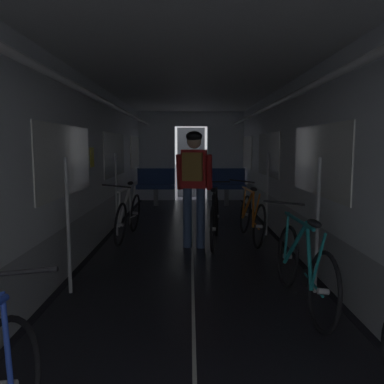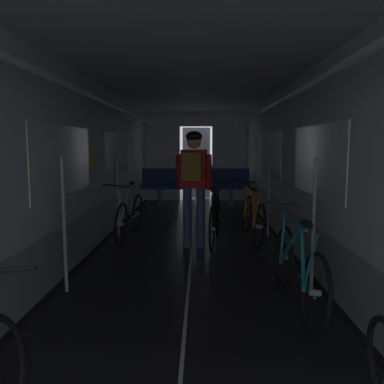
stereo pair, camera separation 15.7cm
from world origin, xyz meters
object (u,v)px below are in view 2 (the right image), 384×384
object	(u,v)px
bench_seat_far_right	(231,183)
person_cyclist_aisle	(194,176)
bicycle_white	(129,215)
bicycle_orange	(252,217)
bicycle_teal	(297,268)
bicycle_black_in_aisle	(215,219)
bench_seat_far_left	(160,183)

from	to	relation	value
bench_seat_far_right	person_cyclist_aisle	xyz separation A→B (m)	(-0.87, -4.19, 0.50)
bicycle_white	bench_seat_far_right	bearing A→B (deg)	61.55
bicycle_orange	person_cyclist_aisle	distance (m)	1.25
bicycle_teal	bicycle_orange	world-z (taller)	bicycle_orange
bicycle_teal	bicycle_black_in_aisle	size ratio (longest dim) A/B	1.01
bench_seat_far_right	bicycle_orange	size ratio (longest dim) A/B	0.58
bench_seat_far_right	bicycle_orange	bearing A→B (deg)	-89.08
bench_seat_far_right	bicycle_teal	xyz separation A→B (m)	(0.14, -6.31, -0.19)
bench_seat_far_left	bench_seat_far_right	size ratio (longest dim) A/B	1.00
bench_seat_far_right	person_cyclist_aisle	bearing A→B (deg)	-101.74
bench_seat_far_left	bench_seat_far_right	distance (m)	1.80
bench_seat_far_left	bicycle_orange	xyz separation A→B (m)	(1.86, -3.73, -0.19)
bicycle_orange	person_cyclist_aisle	bearing A→B (deg)	-153.53
bicycle_white	bench_seat_far_left	bearing A→B (deg)	87.75
bicycle_teal	bench_seat_far_right	bearing A→B (deg)	91.23
bicycle_teal	bicycle_orange	size ratio (longest dim) A/B	1.00
person_cyclist_aisle	bicycle_black_in_aisle	bearing A→B (deg)	39.04
bicycle_teal	person_cyclist_aisle	world-z (taller)	person_cyclist_aisle
bicycle_white	bicycle_orange	xyz separation A→B (m)	(2.00, -0.14, -0.00)
person_cyclist_aisle	bicycle_orange	bearing A→B (deg)	26.47
person_cyclist_aisle	bench_seat_far_left	bearing A→B (deg)	102.51
bicycle_white	bicycle_orange	bearing A→B (deg)	-4.13
bicycle_teal	bicycle_orange	bearing A→B (deg)	91.67
bench_seat_far_left	bench_seat_far_right	bearing A→B (deg)	0.00
bicycle_white	bicycle_orange	world-z (taller)	bicycle_orange
bicycle_white	bicycle_teal	world-z (taller)	same
bicycle_white	bicycle_teal	xyz separation A→B (m)	(2.08, -2.73, -0.00)
bench_seat_far_left	bench_seat_far_right	world-z (taller)	same
bench_seat_far_right	bench_seat_far_left	bearing A→B (deg)	180.00
person_cyclist_aisle	bicycle_black_in_aisle	world-z (taller)	person_cyclist_aisle
bicycle_orange	person_cyclist_aisle	size ratio (longest dim) A/B	0.98
bicycle_teal	bicycle_black_in_aisle	distance (m)	2.49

